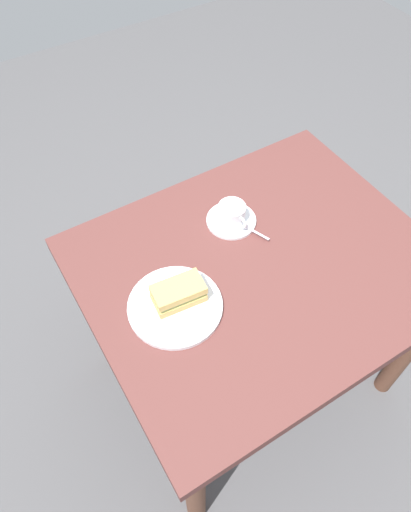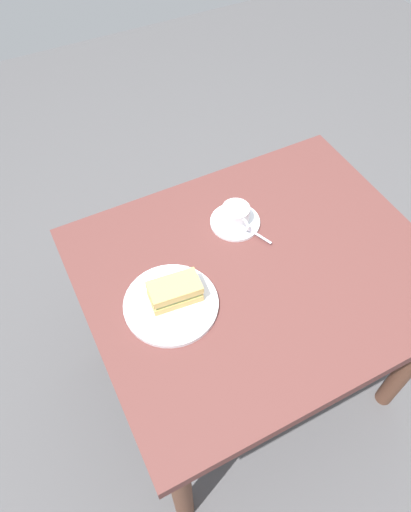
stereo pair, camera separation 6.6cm
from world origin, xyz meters
name	(u,v)px [view 1 (the left image)]	position (x,y,z in m)	size (l,w,h in m)	color
ground_plane	(244,369)	(0.00, 0.00, 0.00)	(6.00, 6.00, 0.00)	#504F51
dining_table	(258,284)	(0.00, 0.00, 0.66)	(1.07, 0.88, 0.77)	brown
sandwich_plate	(176,307)	(0.30, 0.00, 0.78)	(0.27, 0.27, 0.01)	silver
sandwich_front	(179,293)	(0.28, -0.01, 0.82)	(0.15, 0.10, 0.06)	tan
coffee_saucer	(231,220)	(-0.02, -0.19, 0.78)	(0.16, 0.16, 0.01)	white
coffee_cup	(232,213)	(-0.02, -0.19, 0.82)	(0.09, 0.12, 0.06)	silver
spoon	(252,230)	(-0.05, -0.12, 0.79)	(0.05, 0.10, 0.01)	silver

